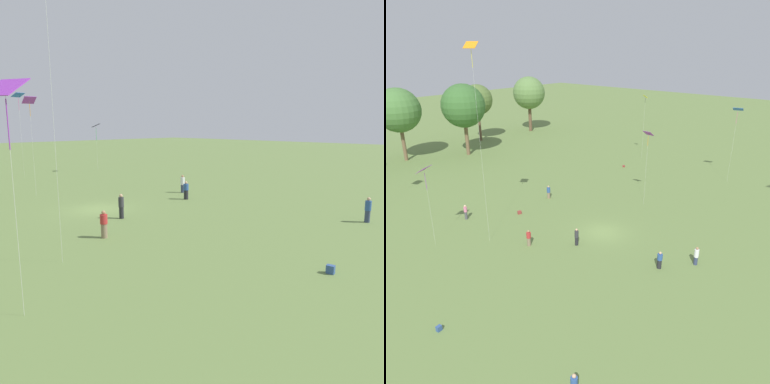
# 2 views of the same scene
# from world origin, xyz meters

# --- Properties ---
(ground_plane) EXTENTS (240.00, 240.00, 0.00)m
(ground_plane) POSITION_xyz_m (0.00, 0.00, 0.00)
(ground_plane) COLOR olive
(tree_3) EXTENTS (7.16, 7.16, 12.00)m
(tree_3) POSITION_xyz_m (-0.97, 41.29, 8.39)
(tree_3) COLOR brown
(tree_3) RESTS_ON ground_plane
(tree_4) EXTENTS (7.40, 7.40, 12.29)m
(tree_4) POSITION_xyz_m (8.07, 36.50, 8.55)
(tree_4) COLOR brown
(tree_4) RESTS_ON ground_plane
(tree_5) EXTENTS (5.96, 5.96, 11.17)m
(tree_5) POSITION_xyz_m (15.87, 43.72, 8.16)
(tree_5) COLOR brown
(tree_5) RESTS_ON ground_plane
(tree_6) EXTENTS (6.99, 6.99, 11.94)m
(tree_6) POSITION_xyz_m (28.88, 42.98, 8.40)
(tree_6) COLOR brown
(tree_6) RESTS_ON ground_plane
(person_0) EXTENTS (0.58, 0.58, 1.63)m
(person_0) POSITION_xyz_m (-2.11, -7.77, 0.79)
(person_0) COLOR #232328
(person_0) RESTS_ON ground_plane
(person_1) EXTENTS (0.60, 0.60, 1.69)m
(person_1) POSITION_xyz_m (2.92, 10.97, 0.83)
(person_1) COLOR #847056
(person_1) RESTS_ON ground_plane
(person_2) EXTENTS (0.48, 0.48, 1.65)m
(person_2) POSITION_xyz_m (-6.91, 3.79, 0.81)
(person_2) COLOR #847056
(person_2) RESTS_ON ground_plane
(person_3) EXTENTS (0.53, 0.53, 1.77)m
(person_3) POSITION_xyz_m (-3.79, 0.37, 0.88)
(person_3) COLOR #232328
(person_3) RESTS_ON ground_plane
(person_4) EXTENTS (0.51, 0.51, 1.75)m
(person_4) POSITION_xyz_m (0.53, -9.91, 0.86)
(person_4) COLOR #333D5B
(person_4) RESTS_ON ground_plane
(person_6) EXTENTS (0.49, 0.49, 1.70)m
(person_6) POSITION_xyz_m (-7.51, 13.58, 0.85)
(person_6) COLOR #4C4C51
(person_6) RESTS_ON ground_plane
(kite_0) EXTENTS (1.47, 1.54, 10.54)m
(kite_0) POSITION_xyz_m (23.98, -3.90, 10.05)
(kite_0) COLOR blue
(kite_0) RESTS_ON ground_plane
(kite_1) EXTENTS (0.99, 1.14, 9.08)m
(kite_1) POSITION_xyz_m (9.31, 0.86, 8.56)
(kite_1) COLOR purple
(kite_1) RESTS_ON ground_plane
(kite_3) EXTENTS (0.93, 0.97, 10.66)m
(kite_3) POSITION_xyz_m (26.22, 11.76, 9.90)
(kite_3) COLOR yellow
(kite_3) RESTS_ON ground_plane
(kite_5) EXTENTS (1.34, 1.38, 18.50)m
(kite_5) POSITION_xyz_m (-8.90, 7.42, 17.39)
(kite_5) COLOR orange
(kite_5) RESTS_ON ground_plane
(kite_6) EXTENTS (1.50, 1.43, 8.06)m
(kite_6) POSITION_xyz_m (-12.81, 10.83, 7.56)
(kite_6) COLOR purple
(kite_6) RESTS_ON ground_plane
(picnic_bag_0) EXTENTS (0.32, 0.30, 0.30)m
(picnic_bag_0) POSITION_xyz_m (20.08, 11.23, 0.15)
(picnic_bag_0) COLOR #933833
(picnic_bag_0) RESTS_ON ground_plane
(picnic_bag_1) EXTENTS (0.46, 0.38, 0.37)m
(picnic_bag_1) POSITION_xyz_m (-2.68, 10.13, 0.19)
(picnic_bag_1) COLOR #933833
(picnic_bag_1) RESTS_ON ground_plane
(picnic_bag_2) EXTENTS (0.39, 0.31, 0.39)m
(picnic_bag_2) POSITION_xyz_m (-18.83, -0.33, 0.19)
(picnic_bag_2) COLOR #33518C
(picnic_bag_2) RESTS_ON ground_plane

